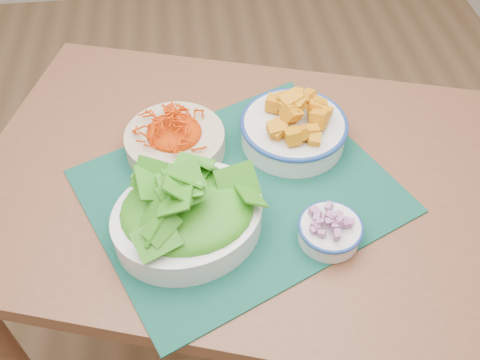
# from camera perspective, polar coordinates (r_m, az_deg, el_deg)

# --- Properties ---
(ground) EXTENTS (4.00, 4.00, 0.00)m
(ground) POSITION_cam_1_polar(r_m,az_deg,el_deg) (1.78, -9.10, -14.21)
(ground) COLOR #966D48
(ground) RESTS_ON ground
(table) EXTENTS (1.30, 1.05, 0.75)m
(table) POSITION_cam_1_polar(r_m,az_deg,el_deg) (1.17, 1.00, -3.12)
(table) COLOR brown
(table) RESTS_ON ground
(placemat) EXTENTS (0.71, 0.66, 0.00)m
(placemat) POSITION_cam_1_polar(r_m,az_deg,el_deg) (1.06, 0.00, -1.15)
(placemat) COLOR #083229
(placemat) RESTS_ON table
(carrot_bowl) EXTENTS (0.25, 0.25, 0.08)m
(carrot_bowl) POSITION_cam_1_polar(r_m,az_deg,el_deg) (1.12, -7.00, 4.62)
(carrot_bowl) COLOR beige
(carrot_bowl) RESTS_ON placemat
(squash_bowl) EXTENTS (0.26, 0.26, 0.12)m
(squash_bowl) POSITION_cam_1_polar(r_m,az_deg,el_deg) (1.13, 5.80, 6.13)
(squash_bowl) COLOR white
(squash_bowl) RESTS_ON placemat
(lettuce_bowl) EXTENTS (0.34, 0.32, 0.14)m
(lettuce_bowl) POSITION_cam_1_polar(r_m,az_deg,el_deg) (0.95, -5.69, -3.07)
(lettuce_bowl) COLOR white
(lettuce_bowl) RESTS_ON placemat
(onion_bowl) EXTENTS (0.14, 0.14, 0.06)m
(onion_bowl) POSITION_cam_1_polar(r_m,az_deg,el_deg) (0.98, 9.61, -5.09)
(onion_bowl) COLOR white
(onion_bowl) RESTS_ON placemat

